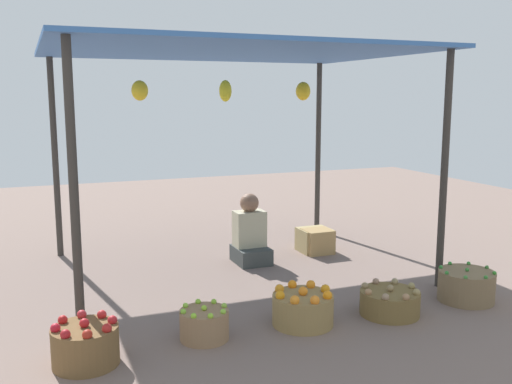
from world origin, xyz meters
TOP-DOWN VIEW (x-y plane):
  - ground_plane at (0.00, 0.00)m, footprint 14.00×14.00m
  - market_stall_structure at (0.00, 0.01)m, footprint 3.68×2.85m
  - vendor_person at (0.27, 0.19)m, footprint 0.36×0.44m
  - basket_red_apples at (-1.70, -1.72)m, footprint 0.46×0.46m
  - basket_limes at (-0.81, -1.62)m, footprint 0.38×0.38m
  - basket_oranges at (0.02, -1.64)m, footprint 0.50×0.50m
  - basket_potatoes at (0.81, -1.72)m, footprint 0.51×0.51m
  - basket_green_chilies at (1.65, -1.70)m, footprint 0.50×0.50m
  - wooden_crate_near_vendor at (1.16, 0.33)m, footprint 0.37×0.34m
  - wooden_crate_stacked_rear at (1.16, 0.25)m, footprint 0.33×0.30m

SIDE VIEW (x-z plane):
  - ground_plane at x=0.00m, z-range 0.00..0.00m
  - basket_potatoes at x=0.81m, z-range -0.02..0.24m
  - basket_limes at x=-0.81m, z-range -0.02..0.25m
  - basket_oranges at x=0.02m, z-range -0.03..0.30m
  - wooden_crate_near_vendor at x=1.16m, z-range 0.00..0.28m
  - basket_green_chilies at x=1.65m, z-range -0.02..0.29m
  - wooden_crate_stacked_rear at x=1.16m, z-range 0.00..0.28m
  - basket_red_apples at x=-1.70m, z-range -0.02..0.31m
  - vendor_person at x=0.27m, z-range -0.09..0.69m
  - market_stall_structure at x=0.00m, z-range 1.02..3.34m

